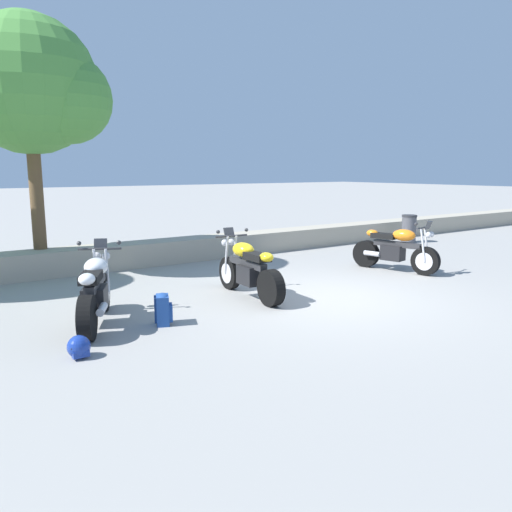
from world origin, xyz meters
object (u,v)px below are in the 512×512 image
rider_backpack (163,309)px  rider_helmet (79,347)px  motorcycle_white_near_left (96,292)px  leafy_tree_mid_left (37,88)px  motorcycle_orange_far_right (396,250)px  motorcycle_yellow_centre (248,270)px  trash_bin (409,229)px

rider_backpack → rider_helmet: bearing=-155.4°
motorcycle_white_near_left → rider_helmet: (-0.61, -1.24, -0.35)m
leafy_tree_mid_left → rider_helmet: bearing=-99.4°
rider_helmet → motorcycle_orange_far_right: bearing=10.0°
motorcycle_yellow_centre → leafy_tree_mid_left: bearing=120.6°
rider_helmet → leafy_tree_mid_left: bearing=80.6°
motorcycle_white_near_left → trash_bin: (10.67, 2.79, -0.05)m
leafy_tree_mid_left → trash_bin: bearing=-7.8°
leafy_tree_mid_left → motorcycle_white_near_left: bearing=-94.0°
motorcycle_white_near_left → motorcycle_yellow_centre: size_ratio=0.93×
rider_backpack → motorcycle_orange_far_right: bearing=6.2°
rider_helmet → motorcycle_yellow_centre: bearing=21.1°
motorcycle_white_near_left → rider_backpack: size_ratio=4.08×
trash_bin → leafy_tree_mid_left: bearing=172.2°
motorcycle_yellow_centre → rider_helmet: 3.61m
motorcycle_yellow_centre → motorcycle_white_near_left: bearing=-178.8°
motorcycle_yellow_centre → motorcycle_orange_far_right: (3.99, -0.00, 0.00)m
rider_backpack → trash_bin: bearing=18.9°
rider_backpack → rider_helmet: (-1.40, -0.64, -0.11)m
rider_helmet → trash_bin: size_ratio=0.33×
motorcycle_white_near_left → rider_helmet: motorcycle_white_near_left is taller
motorcycle_white_near_left → trash_bin: 11.03m
motorcycle_orange_far_right → leafy_tree_mid_left: 8.40m
motorcycle_white_near_left → leafy_tree_mid_left: size_ratio=0.40×
motorcycle_white_near_left → motorcycle_yellow_centre: (2.75, 0.06, 0.00)m
motorcycle_yellow_centre → motorcycle_orange_far_right: 3.99m
trash_bin → rider_helmet: bearing=-160.3°
rider_backpack → leafy_tree_mid_left: leafy_tree_mid_left is taller
motorcycle_yellow_centre → trash_bin: size_ratio=2.40×
leafy_tree_mid_left → trash_bin: 11.03m
motorcycle_yellow_centre → trash_bin: (7.92, 2.74, -0.05)m
rider_helmet → motorcycle_white_near_left: bearing=63.8°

